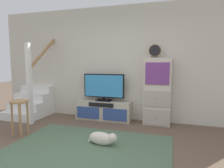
{
  "coord_description": "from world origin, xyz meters",
  "views": [
    {
      "loc": [
        1.26,
        -2.19,
        1.38
      ],
      "look_at": [
        -0.0,
        1.92,
        0.9
      ],
      "focal_mm": 31.72,
      "sensor_mm": 36.0,
      "label": 1
    }
  ],
  "objects_px": {
    "media_console": "(104,110)",
    "television": "(104,87)",
    "desk_clock": "(155,51)",
    "bar_stool_near": "(20,109)",
    "side_cabinet": "(157,92)",
    "dog": "(103,138)"
  },
  "relations": [
    {
      "from": "bar_stool_near",
      "to": "desk_clock",
      "type": "bearing_deg",
      "value": 31.7
    },
    {
      "from": "bar_stool_near",
      "to": "television",
      "type": "bearing_deg",
      "value": 51.91
    },
    {
      "from": "side_cabinet",
      "to": "dog",
      "type": "height_order",
      "value": "side_cabinet"
    },
    {
      "from": "dog",
      "to": "side_cabinet",
      "type": "bearing_deg",
      "value": 61.26
    },
    {
      "from": "desk_clock",
      "to": "television",
      "type": "bearing_deg",
      "value": 178.6
    },
    {
      "from": "desk_clock",
      "to": "bar_stool_near",
      "type": "height_order",
      "value": "desk_clock"
    },
    {
      "from": "media_console",
      "to": "bar_stool_near",
      "type": "height_order",
      "value": "bar_stool_near"
    },
    {
      "from": "side_cabinet",
      "to": "bar_stool_near",
      "type": "xyz_separation_m",
      "value": [
        -2.4,
        -1.45,
        -0.23
      ]
    },
    {
      "from": "desk_clock",
      "to": "bar_stool_near",
      "type": "distance_m",
      "value": 2.95
    },
    {
      "from": "television",
      "to": "dog",
      "type": "height_order",
      "value": "television"
    },
    {
      "from": "media_console",
      "to": "side_cabinet",
      "type": "distance_m",
      "value": 1.35
    },
    {
      "from": "television",
      "to": "bar_stool_near",
      "type": "bearing_deg",
      "value": -128.09
    },
    {
      "from": "media_console",
      "to": "television",
      "type": "bearing_deg",
      "value": 90.0
    },
    {
      "from": "television",
      "to": "desk_clock",
      "type": "xyz_separation_m",
      "value": [
        1.18,
        -0.03,
        0.82
      ]
    },
    {
      "from": "media_console",
      "to": "bar_stool_near",
      "type": "bearing_deg",
      "value": -128.55
    },
    {
      "from": "side_cabinet",
      "to": "bar_stool_near",
      "type": "distance_m",
      "value": 2.82
    },
    {
      "from": "media_console",
      "to": "side_cabinet",
      "type": "relative_size",
      "value": 0.9
    },
    {
      "from": "television",
      "to": "side_cabinet",
      "type": "relative_size",
      "value": 0.67
    },
    {
      "from": "television",
      "to": "dog",
      "type": "xyz_separation_m",
      "value": [
        0.48,
        -1.42,
        -0.68
      ]
    },
    {
      "from": "side_cabinet",
      "to": "bar_stool_near",
      "type": "relative_size",
      "value": 2.2
    },
    {
      "from": "television",
      "to": "dog",
      "type": "bearing_deg",
      "value": -71.31
    },
    {
      "from": "media_console",
      "to": "desk_clock",
      "type": "distance_m",
      "value": 1.82
    }
  ]
}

